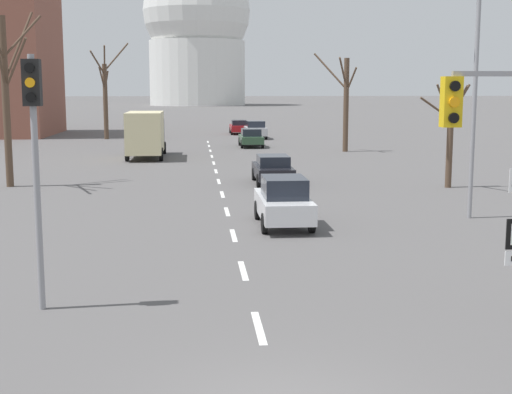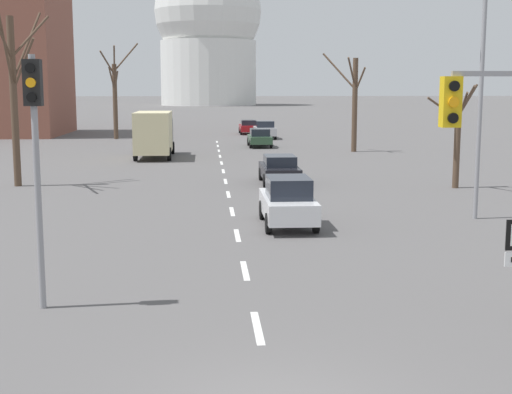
{
  "view_description": "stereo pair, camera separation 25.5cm",
  "coord_description": "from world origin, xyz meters",
  "px_view_note": "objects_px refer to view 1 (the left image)",
  "views": [
    {
      "loc": [
        -1.25,
        -9.61,
        4.74
      ],
      "look_at": [
        0.09,
        5.64,
        2.39
      ],
      "focal_mm": 50.0,
      "sensor_mm": 36.0,
      "label": 1
    },
    {
      "loc": [
        -0.99,
        -9.63,
        4.74
      ],
      "look_at": [
        0.09,
        5.64,
        2.39
      ],
      "focal_mm": 50.0,
      "sensor_mm": 36.0,
      "label": 2
    }
  ],
  "objects_px": {
    "sedan_mid_centre": "(251,137)",
    "sedan_far_left": "(239,127)",
    "sedan_near_left": "(284,201)",
    "sedan_near_right": "(255,130)",
    "traffic_signal_near_right": "(507,127)",
    "street_lamp_right": "(468,70)",
    "sedan_far_right": "(273,169)",
    "traffic_signal_near_left": "(34,135)",
    "delivery_truck": "(146,133)"
  },
  "relations": [
    {
      "from": "sedan_near_left",
      "to": "sedan_near_right",
      "type": "distance_m",
      "value": 42.76
    },
    {
      "from": "traffic_signal_near_right",
      "to": "street_lamp_right",
      "type": "bearing_deg",
      "value": 72.28
    },
    {
      "from": "sedan_mid_centre",
      "to": "street_lamp_right",
      "type": "bearing_deg",
      "value": -80.97
    },
    {
      "from": "sedan_far_left",
      "to": "delivery_truck",
      "type": "relative_size",
      "value": 0.63
    },
    {
      "from": "sedan_far_right",
      "to": "sedan_far_left",
      "type": "bearing_deg",
      "value": 88.92
    },
    {
      "from": "sedan_mid_centre",
      "to": "sedan_far_right",
      "type": "relative_size",
      "value": 1.01
    },
    {
      "from": "traffic_signal_near_right",
      "to": "sedan_mid_centre",
      "type": "xyz_separation_m",
      "value": [
        -1.42,
        44.09,
        -3.22
      ]
    },
    {
      "from": "delivery_truck",
      "to": "street_lamp_right",
      "type": "bearing_deg",
      "value": -61.56
    },
    {
      "from": "traffic_signal_near_left",
      "to": "sedan_near_left",
      "type": "xyz_separation_m",
      "value": [
        6.37,
        8.87,
        -2.9
      ]
    },
    {
      "from": "traffic_signal_near_right",
      "to": "sedan_near_right",
      "type": "relative_size",
      "value": 1.21
    },
    {
      "from": "traffic_signal_near_right",
      "to": "sedan_near_right",
      "type": "xyz_separation_m",
      "value": [
        -0.24,
        53.46,
        -3.13
      ]
    },
    {
      "from": "sedan_mid_centre",
      "to": "sedan_near_left",
      "type": "bearing_deg",
      "value": -92.67
    },
    {
      "from": "sedan_far_right",
      "to": "street_lamp_right",
      "type": "bearing_deg",
      "value": -59.86
    },
    {
      "from": "sedan_far_left",
      "to": "sedan_near_right",
      "type": "bearing_deg",
      "value": -80.54
    },
    {
      "from": "traffic_signal_near_left",
      "to": "sedan_far_right",
      "type": "bearing_deg",
      "value": 70.02
    },
    {
      "from": "sedan_near_right",
      "to": "sedan_mid_centre",
      "type": "xyz_separation_m",
      "value": [
        -1.18,
        -9.37,
        -0.09
      ]
    },
    {
      "from": "traffic_signal_near_left",
      "to": "delivery_truck",
      "type": "height_order",
      "value": "traffic_signal_near_left"
    },
    {
      "from": "delivery_truck",
      "to": "sedan_far_left",
      "type": "bearing_deg",
      "value": 72.35
    },
    {
      "from": "traffic_signal_near_right",
      "to": "street_lamp_right",
      "type": "distance_m",
      "value": 12.35
    },
    {
      "from": "traffic_signal_near_right",
      "to": "sedan_far_left",
      "type": "height_order",
      "value": "traffic_signal_near_right"
    },
    {
      "from": "sedan_far_left",
      "to": "sedan_far_right",
      "type": "distance_m",
      "value": 38.65
    },
    {
      "from": "traffic_signal_near_right",
      "to": "street_lamp_right",
      "type": "height_order",
      "value": "street_lamp_right"
    },
    {
      "from": "sedan_near_left",
      "to": "sedan_mid_centre",
      "type": "xyz_separation_m",
      "value": [
        1.55,
        33.31,
        -0.1
      ]
    },
    {
      "from": "traffic_signal_near_right",
      "to": "street_lamp_right",
      "type": "xyz_separation_m",
      "value": [
        3.73,
        11.69,
        1.39
      ]
    },
    {
      "from": "sedan_near_left",
      "to": "delivery_truck",
      "type": "height_order",
      "value": "delivery_truck"
    },
    {
      "from": "traffic_signal_near_right",
      "to": "sedan_far_right",
      "type": "height_order",
      "value": "traffic_signal_near_right"
    },
    {
      "from": "sedan_mid_centre",
      "to": "delivery_truck",
      "type": "distance_m",
      "value": 11.54
    },
    {
      "from": "traffic_signal_near_left",
      "to": "sedan_far_left",
      "type": "height_order",
      "value": "traffic_signal_near_left"
    },
    {
      "from": "street_lamp_right",
      "to": "sedan_near_left",
      "type": "height_order",
      "value": "street_lamp_right"
    },
    {
      "from": "sedan_mid_centre",
      "to": "sedan_far_left",
      "type": "height_order",
      "value": "sedan_mid_centre"
    },
    {
      "from": "traffic_signal_near_left",
      "to": "sedan_near_right",
      "type": "xyz_separation_m",
      "value": [
        9.11,
        51.54,
        -2.91
      ]
    },
    {
      "from": "traffic_signal_near_right",
      "to": "sedan_mid_centre",
      "type": "bearing_deg",
      "value": 91.84
    },
    {
      "from": "street_lamp_right",
      "to": "sedan_far_right",
      "type": "height_order",
      "value": "street_lamp_right"
    },
    {
      "from": "sedan_far_left",
      "to": "delivery_truck",
      "type": "xyz_separation_m",
      "value": [
        -7.87,
        -24.73,
        0.96
      ]
    },
    {
      "from": "street_lamp_right",
      "to": "sedan_near_right",
      "type": "distance_m",
      "value": 42.2
    },
    {
      "from": "sedan_near_left",
      "to": "sedan_far_right",
      "type": "distance_m",
      "value": 11.02
    },
    {
      "from": "traffic_signal_near_left",
      "to": "sedan_far_right",
      "type": "xyz_separation_m",
      "value": [
        7.22,
        19.86,
        -3.03
      ]
    },
    {
      "from": "traffic_signal_near_right",
      "to": "traffic_signal_near_left",
      "type": "xyz_separation_m",
      "value": [
        -9.34,
        1.92,
        -0.22
      ]
    },
    {
      "from": "sedan_near_right",
      "to": "sedan_far_left",
      "type": "height_order",
      "value": "sedan_near_right"
    },
    {
      "from": "sedan_far_right",
      "to": "delivery_truck",
      "type": "distance_m",
      "value": 15.67
    },
    {
      "from": "traffic_signal_near_right",
      "to": "traffic_signal_near_left",
      "type": "distance_m",
      "value": 9.54
    },
    {
      "from": "sedan_near_right",
      "to": "delivery_truck",
      "type": "xyz_separation_m",
      "value": [
        -9.03,
        -17.77,
        0.85
      ]
    },
    {
      "from": "sedan_near_left",
      "to": "sedan_near_right",
      "type": "height_order",
      "value": "sedan_near_left"
    },
    {
      "from": "sedan_near_left",
      "to": "delivery_truck",
      "type": "xyz_separation_m",
      "value": [
        -6.3,
        24.9,
        0.84
      ]
    },
    {
      "from": "sedan_near_right",
      "to": "sedan_mid_centre",
      "type": "bearing_deg",
      "value": -97.19
    },
    {
      "from": "sedan_mid_centre",
      "to": "sedan_far_left",
      "type": "bearing_deg",
      "value": 89.92
    },
    {
      "from": "street_lamp_right",
      "to": "sedan_far_right",
      "type": "xyz_separation_m",
      "value": [
        -5.86,
        10.09,
        -4.63
      ]
    },
    {
      "from": "sedan_mid_centre",
      "to": "sedan_far_left",
      "type": "distance_m",
      "value": 16.33
    },
    {
      "from": "street_lamp_right",
      "to": "sedan_near_left",
      "type": "bearing_deg",
      "value": -172.35
    },
    {
      "from": "sedan_near_left",
      "to": "sedan_near_right",
      "type": "relative_size",
      "value": 0.97
    }
  ]
}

